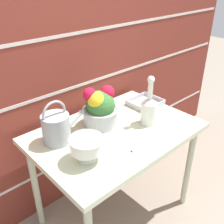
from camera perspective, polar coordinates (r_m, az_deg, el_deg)
The scene contains 9 objects.
ground_plane at distance 2.16m, azimuth 0.68°, elevation -20.75°, with size 12.00×12.00×0.00m, color gray.
brick_wall at distance 1.83m, azimuth -8.75°, elevation 11.15°, with size 3.60×0.08×2.20m.
patio_table at distance 1.71m, azimuth 0.81°, elevation -6.31°, with size 1.05×0.71×0.74m.
watering_can at distance 1.55m, azimuth -11.93°, elevation -3.31°, with size 0.31×0.16×0.27m.
crystal_pedestal_bowl at distance 1.38m, azimuth -5.56°, elevation -7.17°, with size 0.19×0.19×0.14m.
flower_planter at distance 1.67m, azimuth -2.64°, elevation 0.85°, with size 0.24×0.24×0.27m.
glass_decanter at distance 1.71m, azimuth 8.02°, elevation 0.79°, with size 0.10×0.10×0.33m.
wire_tray at distance 1.99m, azimuth 7.22°, elevation 1.88°, with size 0.23×0.21×0.04m.
fallen_petal at distance 1.49m, azimuth 4.31°, elevation -8.55°, with size 0.01×0.01×0.01m.
Camera 1 is at (-0.96, -1.01, 1.65)m, focal length 42.00 mm.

